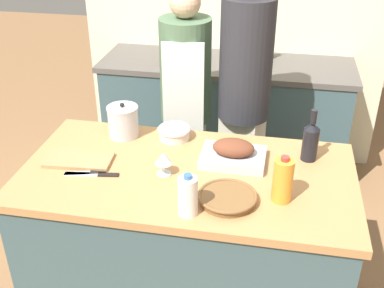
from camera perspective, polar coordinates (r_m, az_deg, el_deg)
kitchen_island at (r=2.56m, az=-0.54°, el=-11.91°), size 1.58×0.84×0.91m
back_counter at (r=3.80m, az=3.89°, el=3.05°), size 1.88×0.60×0.93m
back_wall at (r=3.86m, az=5.01°, el=16.21°), size 2.38×0.10×2.55m
roasting_pan at (r=2.34m, az=4.91°, el=-1.13°), size 0.32×0.23×0.12m
wicker_basket at (r=2.08m, az=4.22°, el=-6.34°), size 0.26×0.26×0.04m
cutting_board at (r=2.42m, az=-13.25°, el=-1.88°), size 0.33×0.18×0.02m
stock_pot at (r=2.58m, az=-8.16°, el=2.68°), size 0.17×0.17×0.19m
mixing_bowl at (r=2.55m, az=-2.10°, el=1.42°), size 0.18×0.18×0.07m
juice_jug at (r=2.07m, az=10.71°, el=-4.23°), size 0.09×0.09×0.22m
milk_jug at (r=1.97m, az=-0.50°, el=-6.16°), size 0.08×0.08×0.19m
wine_bottle_green at (r=2.40m, az=13.88°, el=0.42°), size 0.08×0.08×0.27m
wine_glass_left at (r=2.22m, az=-3.39°, el=-1.78°), size 0.08×0.08×0.11m
knife_chef at (r=2.30m, az=-11.59°, el=-3.57°), size 0.26×0.07×0.01m
knife_paring at (r=2.32m, az=-12.39°, el=-3.38°), size 0.20×0.08×0.01m
condiment_bottle_tall at (r=3.72m, az=9.25°, el=11.07°), size 0.06×0.06×0.16m
condiment_bottle_short at (r=3.46m, az=5.50°, el=10.01°), size 0.05×0.05×0.17m
condiment_bottle_extra at (r=3.59m, az=-3.47°, el=10.68°), size 0.05×0.05×0.16m
person_cook_aproned at (r=3.06m, az=-0.76°, el=5.12°), size 0.32×0.33×1.60m
person_cook_guest at (r=2.91m, az=6.19°, el=5.92°), size 0.31×0.31×1.77m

